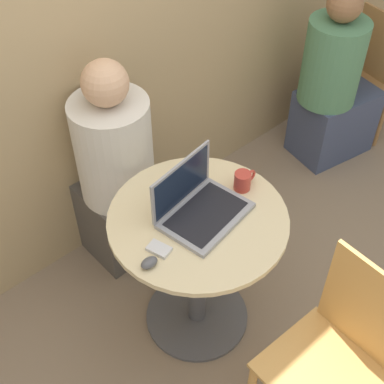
{
  "coord_description": "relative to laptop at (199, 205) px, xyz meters",
  "views": [
    {
      "loc": [
        -1.0,
        -1.08,
        2.35
      ],
      "look_at": [
        0.01,
        0.05,
        0.84
      ],
      "focal_mm": 50.0,
      "sensor_mm": 36.0,
      "label": 1
    }
  ],
  "objects": [
    {
      "name": "round_table",
      "position": [
        -0.02,
        -0.02,
        -0.29
      ],
      "size": [
        0.75,
        0.75,
        0.74
      ],
      "color": "#4C4C51",
      "rests_on": "ground_plane"
    },
    {
      "name": "cell_phone",
      "position": [
        -0.25,
        -0.04,
        -0.04
      ],
      "size": [
        0.08,
        0.1,
        0.02
      ],
      "color": "silver",
      "rests_on": "round_table"
    },
    {
      "name": "back_wall",
      "position": [
        -0.02,
        0.79,
        0.51
      ],
      "size": [
        7.0,
        0.05,
        2.6
      ],
      "color": "tan",
      "rests_on": "ground_plane"
    },
    {
      "name": "computer_mouse",
      "position": [
        -0.32,
        -0.08,
        -0.03
      ],
      "size": [
        0.07,
        0.05,
        0.03
      ],
      "color": "#4C4C51",
      "rests_on": "round_table"
    },
    {
      "name": "chair_background",
      "position": [
        1.72,
        0.38,
        -0.33
      ],
      "size": [
        0.46,
        0.46,
        0.87
      ],
      "color": "#9E7042",
      "rests_on": "ground_plane"
    },
    {
      "name": "person_seated",
      "position": [
        -0.02,
        0.64,
        -0.29
      ],
      "size": [
        0.37,
        0.57,
        1.2
      ],
      "color": "#4C4742",
      "rests_on": "ground_plane"
    },
    {
      "name": "person_background",
      "position": [
        1.47,
        0.38,
        -0.31
      ],
      "size": [
        0.56,
        0.41,
        1.16
      ],
      "color": "#3D4766",
      "rests_on": "ground_plane"
    },
    {
      "name": "coffee_cup",
      "position": [
        0.24,
        -0.02,
        -0.0
      ],
      "size": [
        0.11,
        0.07,
        0.08
      ],
      "color": "#B2382D",
      "rests_on": "round_table"
    },
    {
      "name": "ground_plane",
      "position": [
        -0.02,
        -0.02,
        -0.79
      ],
      "size": [
        12.0,
        12.0,
        0.0
      ],
      "primitive_type": "plane",
      "color": "#7F6B56"
    },
    {
      "name": "laptop",
      "position": [
        0.0,
        0.0,
        0.0
      ],
      "size": [
        0.39,
        0.31,
        0.23
      ],
      "color": "gray",
      "rests_on": "round_table"
    },
    {
      "name": "chair_empty",
      "position": [
        0.05,
        -0.72,
        -0.32
      ],
      "size": [
        0.41,
        0.41,
        0.9
      ],
      "color": "tan",
      "rests_on": "ground_plane"
    }
  ]
}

